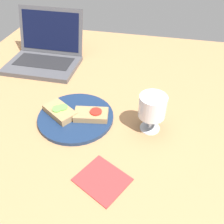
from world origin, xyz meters
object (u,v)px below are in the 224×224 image
sandwich_with_cucumber (60,111)px  wine_glass (152,107)px  sandwich_with_tomato (91,115)px  plate (76,117)px  napkin (102,180)px  laptop (45,55)px

sandwich_with_cucumber → wine_glass: (30.63, 1.06, 6.23)cm
sandwich_with_cucumber → sandwich_with_tomato: size_ratio=1.09×
plate → napkin: (14.92, -22.19, -0.48)cm
plate → sandwich_with_cucumber: size_ratio=1.94×
sandwich_with_tomato → wine_glass: (19.76, 0.14, 6.40)cm
wine_glass → napkin: 26.49cm
plate → napkin: size_ratio=2.02×
plate → sandwich_with_tomato: 5.78cm
sandwich_with_tomato → laptop: size_ratio=0.39×
sandwich_with_cucumber → wine_glass: wine_glass is taller
laptop → napkin: bearing=-54.0°
laptop → wine_glass: bearing=-33.2°
sandwich_with_cucumber → wine_glass: 31.27cm
napkin → laptop: bearing=126.0°
plate → napkin: plate is taller
plate → laptop: 43.04cm
plate → wine_glass: wine_glass is taller
sandwich_with_cucumber → napkin: bearing=-46.9°
plate → wine_glass: size_ratio=1.99×
wine_glass → sandwich_with_tomato: bearing=-179.6°
sandwich_with_tomato → plate: bearing=-175.1°
sandwich_with_cucumber → laptop: (-20.62, 34.55, 1.59)cm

